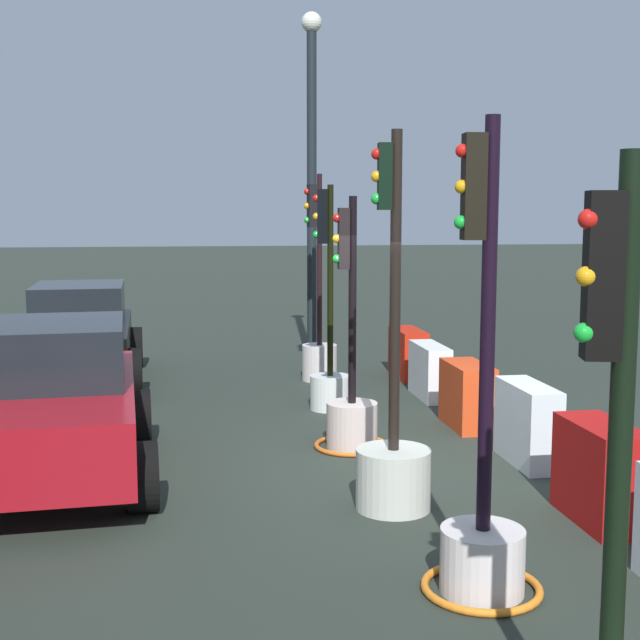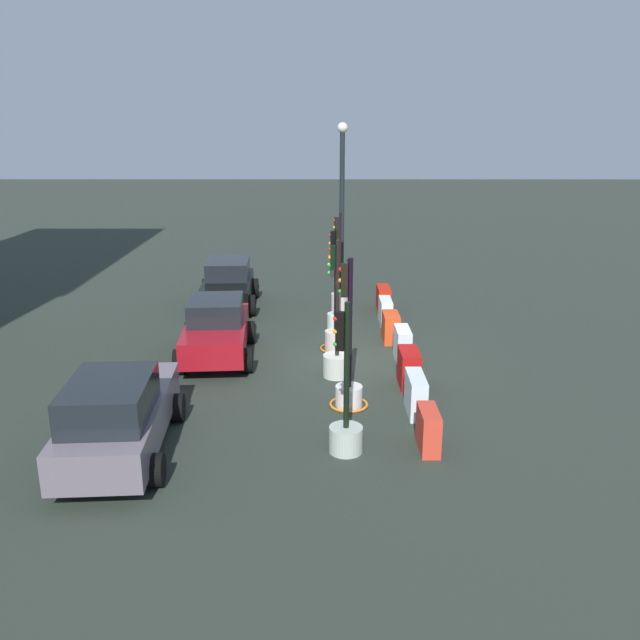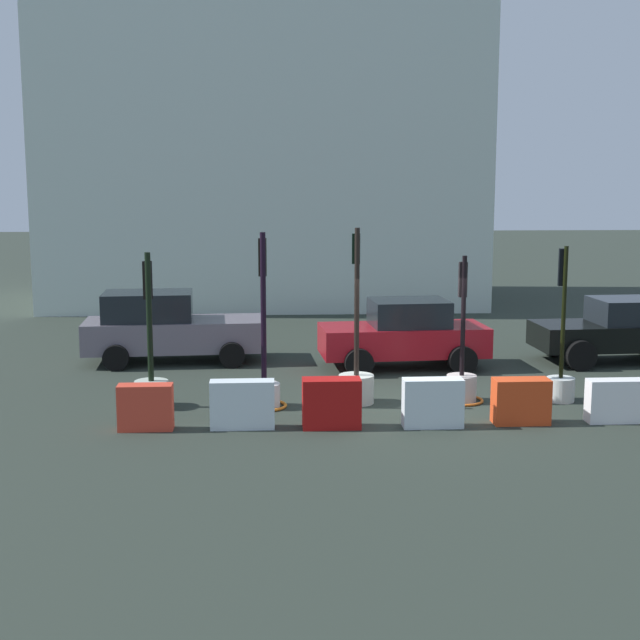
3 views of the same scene
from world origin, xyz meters
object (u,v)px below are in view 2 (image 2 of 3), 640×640
object	(u,v)px
traffic_light_0	(346,424)
traffic_light_1	(349,381)
traffic_light_5	(339,292)
construction_barrier_1	(416,394)
traffic_light_2	(337,355)
car_grey_saloon	(118,415)
construction_barrier_3	(403,344)
construction_barrier_0	(428,430)
construction_barrier_5	(385,311)
traffic_light_3	(335,333)
car_black_sedan	(228,284)
street_lamp_post	(342,200)
construction_barrier_4	(391,327)
traffic_light_4	(336,308)
car_red_compact	(216,329)
construction_barrier_2	(409,368)
construction_barrier_6	(383,299)

from	to	relation	value
traffic_light_0	traffic_light_1	distance (m)	2.22
traffic_light_5	construction_barrier_1	xyz separation A→B (m)	(-8.45, -1.48, -0.20)
traffic_light_2	car_grey_saloon	size ratio (longest dim) A/B	0.78
traffic_light_0	construction_barrier_3	bearing A→B (deg)	-18.17
construction_barrier_0	construction_barrier_5	bearing A→B (deg)	0.37
traffic_light_2	traffic_light_3	bearing A→B (deg)	-0.07
traffic_light_1	car_black_sedan	xyz separation A→B (m)	(8.65, 3.91, 0.20)
traffic_light_1	traffic_light_2	xyz separation A→B (m)	(1.84, 0.23, -0.02)
construction_barrier_3	street_lamp_post	size ratio (longest dim) A/B	0.17
construction_barrier_1	construction_barrier_4	bearing A→B (deg)	0.50
traffic_light_4	construction_barrier_1	bearing A→B (deg)	-165.47
traffic_light_2	car_red_compact	bearing A→B (deg)	66.02
traffic_light_5	construction_barrier_2	xyz separation A→B (m)	(-6.85, -1.53, -0.19)
car_red_compact	traffic_light_3	bearing A→B (deg)	-78.33
traffic_light_5	car_red_compact	distance (m)	5.92
traffic_light_2	traffic_light_5	bearing A→B (deg)	-2.07
traffic_light_0	traffic_light_4	size ratio (longest dim) A/B	0.97
traffic_light_3	car_grey_saloon	distance (m)	7.66
traffic_light_4	car_grey_saloon	bearing A→B (deg)	152.48
traffic_light_5	construction_barrier_2	bearing A→B (deg)	-167.40
traffic_light_2	street_lamp_post	distance (m)	8.38
traffic_light_5	construction_barrier_5	size ratio (longest dim) A/B	3.01
traffic_light_4	car_black_sedan	distance (m)	4.60
traffic_light_0	traffic_light_3	xyz separation A→B (m)	(6.18, 0.08, -0.10)
car_grey_saloon	car_black_sedan	xyz separation A→B (m)	(11.03, -0.61, -0.05)
construction_barrier_4	traffic_light_3	bearing A→B (deg)	114.15
traffic_light_1	construction_barrier_4	bearing A→B (deg)	-16.92
traffic_light_3	traffic_light_5	xyz separation A→B (m)	(4.11, -0.22, 0.16)
construction_barrier_1	car_grey_saloon	distance (m)	6.33
traffic_light_3	construction_barrier_4	xyz separation A→B (m)	(0.74, -1.66, -0.06)
construction_barrier_1	car_black_sedan	xyz separation A→B (m)	(9.03, 5.38, 0.36)
construction_barrier_4	construction_barrier_5	bearing A→B (deg)	-0.20
construction_barrier_2	traffic_light_2	bearing A→B (deg)	70.74
car_black_sedan	construction_barrier_5	bearing A→B (deg)	-111.88
construction_barrier_2	construction_barrier_3	distance (m)	1.83
car_black_sedan	traffic_light_3	bearing A→B (deg)	-141.86
traffic_light_3	car_black_sedan	bearing A→B (deg)	38.14
construction_barrier_3	car_grey_saloon	xyz separation A→B (m)	(-5.43, 6.10, 0.40)
traffic_light_3	construction_barrier_6	distance (m)	4.50
construction_barrier_4	construction_barrier_5	size ratio (longest dim) A/B	0.91
construction_barrier_5	car_grey_saloon	size ratio (longest dim) A/B	0.25
construction_barrier_3	car_black_sedan	bearing A→B (deg)	44.43
traffic_light_4	traffic_light_5	bearing A→B (deg)	-4.46
construction_barrier_6	car_red_compact	bearing A→B (deg)	133.90
traffic_light_1	traffic_light_2	bearing A→B (deg)	7.11
traffic_light_1	construction_barrier_6	xyz separation A→B (m)	(8.11, -1.52, -0.19)
traffic_light_5	car_black_sedan	bearing A→B (deg)	81.56
construction_barrier_4	construction_barrier_0	bearing A→B (deg)	-179.48
car_grey_saloon	street_lamp_post	bearing A→B (deg)	-21.00
traffic_light_1	construction_barrier_5	bearing A→B (deg)	-12.47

